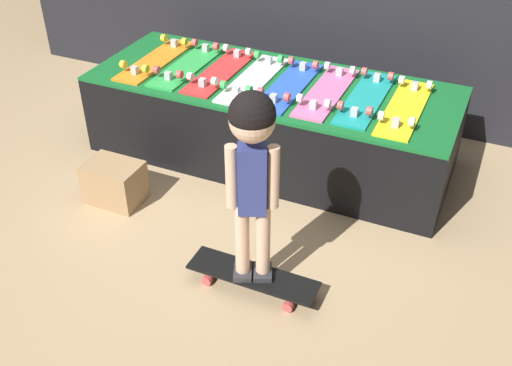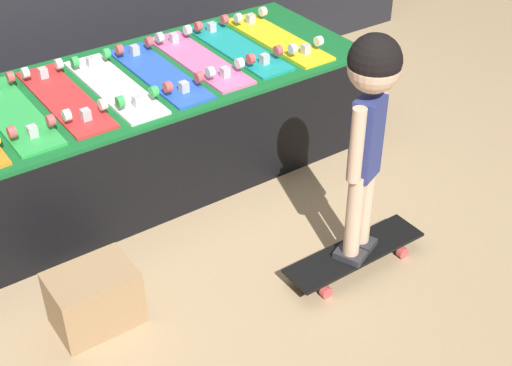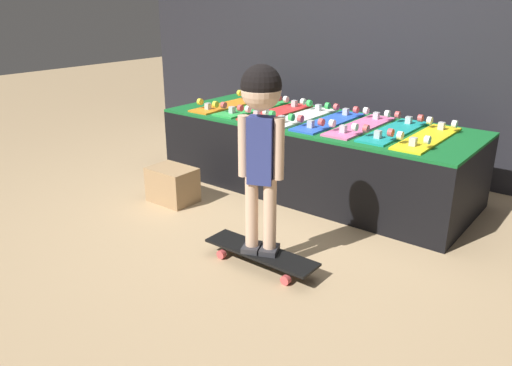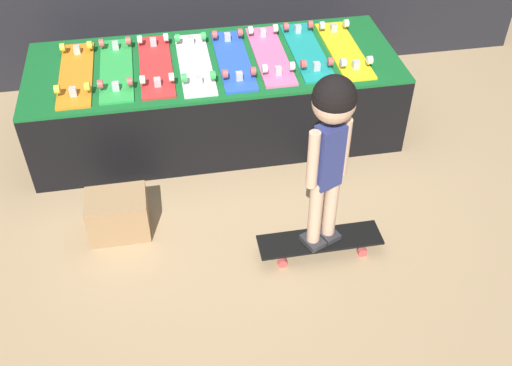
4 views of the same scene
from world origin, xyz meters
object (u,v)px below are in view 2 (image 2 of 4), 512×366
skateboard_pink_on_rack (199,58)px  skateboard_teal_on_rack (237,46)px  skateboard_green_on_rack (13,112)px  skateboard_white_on_rack (114,85)px  skateboard_blue_on_rack (158,72)px  skateboard_red_on_rack (64,97)px  child (370,109)px  storage_box (94,298)px  skateboard_yellow_on_rack (277,37)px  skateboard_on_floor (355,254)px

skateboard_pink_on_rack → skateboard_teal_on_rack: same height
skateboard_green_on_rack → skateboard_white_on_rack: (0.49, -0.02, 0.00)m
skateboard_blue_on_rack → skateboard_pink_on_rack: same height
skateboard_blue_on_rack → skateboard_red_on_rack: bearing=177.8°
skateboard_blue_on_rack → skateboard_white_on_rack: bearing=-179.1°
skateboard_pink_on_rack → child: (0.05, -1.23, 0.24)m
skateboard_white_on_rack → child: 1.34m
skateboard_green_on_rack → skateboard_red_on_rack: 0.25m
skateboard_red_on_rack → skateboard_pink_on_rack: bearing=-0.0°
skateboard_teal_on_rack → skateboard_blue_on_rack: bearing=-176.6°
skateboard_pink_on_rack → storage_box: bearing=-140.1°
skateboard_red_on_rack → skateboard_white_on_rack: same height
skateboard_green_on_rack → child: (1.03, -1.22, 0.24)m
skateboard_red_on_rack → storage_box: bearing=-109.3°
skateboard_blue_on_rack → skateboard_yellow_on_rack: bearing=0.2°
skateboard_teal_on_rack → skateboard_on_floor: (-0.20, -1.24, -0.50)m
skateboard_white_on_rack → skateboard_blue_on_rack: size_ratio=1.00×
skateboard_pink_on_rack → child: 1.25m
skateboard_pink_on_rack → child: size_ratio=0.75×
skateboard_blue_on_rack → skateboard_on_floor: skateboard_blue_on_rack is taller
skateboard_teal_on_rack → child: bearing=-99.3°
skateboard_yellow_on_rack → storage_box: 1.82m
skateboard_green_on_rack → skateboard_blue_on_rack: size_ratio=1.00×
skateboard_yellow_on_rack → skateboard_teal_on_rack: bearing=173.7°
skateboard_yellow_on_rack → storage_box: bearing=-150.9°
skateboard_green_on_rack → skateboard_blue_on_rack: (0.74, -0.02, 0.00)m
skateboard_blue_on_rack → skateboard_yellow_on_rack: size_ratio=1.00×
skateboard_blue_on_rack → child: child is taller
skateboard_red_on_rack → child: (0.79, -1.23, 0.24)m
skateboard_yellow_on_rack → child: (-0.45, -1.21, 0.24)m
skateboard_blue_on_rack → skateboard_yellow_on_rack: same height
child → skateboard_on_floor: bearing=-22.6°
skateboard_pink_on_rack → skateboard_teal_on_rack: bearing=2.5°
skateboard_yellow_on_rack → child: 1.31m
skateboard_red_on_rack → skateboard_yellow_on_rack: same height
skateboard_green_on_rack → skateboard_teal_on_rack: bearing=0.7°
skateboard_teal_on_rack → storage_box: (-1.29, -0.88, -0.44)m
skateboard_pink_on_rack → skateboard_yellow_on_rack: 0.49m
skateboard_white_on_rack → skateboard_yellow_on_rack: (0.99, 0.01, 0.00)m
child → skateboard_white_on_rack: bearing=91.5°
skateboard_blue_on_rack → storage_box: bearing=-133.1°
skateboard_yellow_on_rack → skateboard_on_floor: bearing=-110.3°
skateboard_white_on_rack → storage_box: 1.11m
skateboard_red_on_rack → skateboard_pink_on_rack: (0.74, -0.00, 0.00)m
skateboard_red_on_rack → skateboard_blue_on_rack: size_ratio=1.00×
skateboard_red_on_rack → skateboard_yellow_on_rack: size_ratio=1.00×
skateboard_on_floor → child: 0.74m
skateboard_blue_on_rack → storage_box: skateboard_blue_on_rack is taller
skateboard_white_on_rack → child: size_ratio=0.75×
skateboard_red_on_rack → skateboard_blue_on_rack: same height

